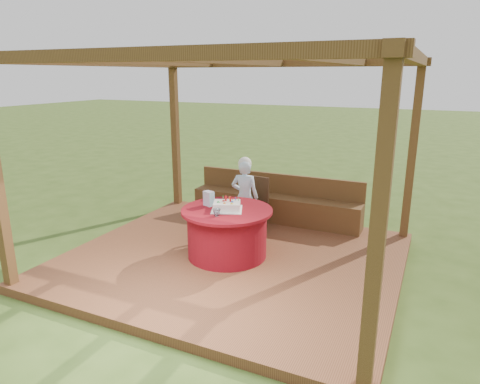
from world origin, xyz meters
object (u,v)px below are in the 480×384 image
birthday_cake (227,206)px  drinking_glass (217,212)px  table (227,232)px  bench (275,205)px  chair (254,201)px  gift_bag (209,199)px  elderly_woman (245,195)px

birthday_cake → drinking_glass: size_ratio=5.13×
table → drinking_glass: size_ratio=12.02×
bench → chair: 0.60m
table → gift_bag: gift_bag is taller
elderly_woman → birthday_cake: (0.15, -0.94, 0.11)m
bench → birthday_cake: bearing=-92.2°
table → elderly_woman: elderly_woman is taller
birthday_cake → gift_bag: size_ratio=2.58×
elderly_woman → gift_bag: 0.91m
gift_bag → birthday_cake: bearing=10.9°
elderly_woman → drinking_glass: elderly_woman is taller
birthday_cake → table: bearing=116.5°
birthday_cake → gift_bag: 0.33m
table → drinking_glass: (0.01, -0.32, 0.39)m
gift_bag → drinking_glass: (0.32, -0.36, -0.06)m
birthday_cake → bench: bearing=87.8°
birthday_cake → drinking_glass: birthday_cake is taller
gift_bag → drinking_glass: gift_bag is taller
chair → birthday_cake: birthday_cake is taller
bench → elderly_woman: size_ratio=2.40×
elderly_woman → drinking_glass: bearing=-82.9°
table → elderly_woman: bearing=99.0°
chair → birthday_cake: 1.25m
elderly_woman → chair: bearing=81.0°
chair → elderly_woman: elderly_woman is taller
drinking_glass → table: bearing=91.8°
chair → bench: bearing=71.4°
table → bench: bearing=87.4°
table → birthday_cake: size_ratio=2.34×
table → chair: chair is taller
chair → gift_bag: gift_bag is taller
chair → drinking_glass: chair is taller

